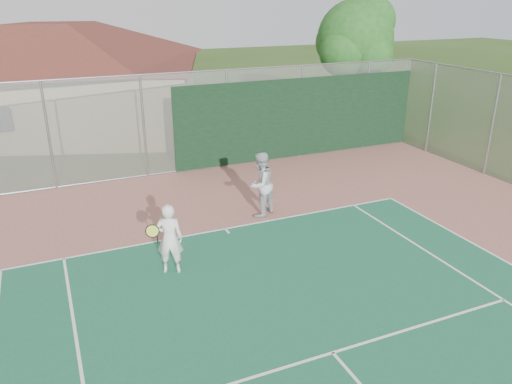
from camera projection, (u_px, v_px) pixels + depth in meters
The scene contains 6 objects.
back_fence at pixel (230, 121), 17.99m from camera, with size 20.08×0.11×3.53m.
side_fence_right at pixel (492, 126), 17.07m from camera, with size 0.08×9.00×3.50m.
clubhouse at pixel (54, 67), 22.41m from camera, with size 15.35×12.58×5.71m.
tree at pixel (357, 41), 23.55m from camera, with size 4.26×4.03×5.94m.
player_white_front at pixel (169, 239), 11.09m from camera, with size 0.94×0.68×1.65m.
player_grey_back at pixel (260, 185), 14.01m from camera, with size 1.14×1.07×1.86m.
Camera 1 is at (-4.09, 0.39, 5.86)m, focal length 35.00 mm.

